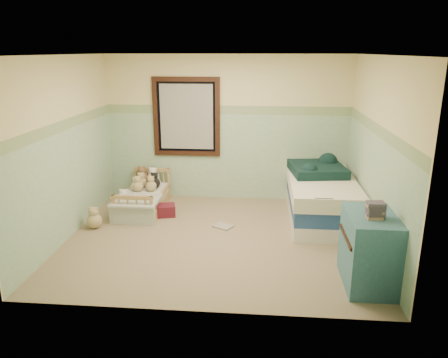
# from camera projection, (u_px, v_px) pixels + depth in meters

# --- Properties ---
(floor) EXTENTS (4.20, 3.60, 0.02)m
(floor) POSITION_uv_depth(u_px,v_px,m) (217.00, 239.00, 6.14)
(floor) COLOR gray
(floor) RESTS_ON ground
(ceiling) EXTENTS (4.20, 3.60, 0.02)m
(ceiling) POSITION_uv_depth(u_px,v_px,m) (216.00, 54.00, 5.42)
(ceiling) COLOR silver
(ceiling) RESTS_ON wall_back
(wall_back) EXTENTS (4.20, 0.04, 2.50)m
(wall_back) POSITION_uv_depth(u_px,v_px,m) (227.00, 129.00, 7.50)
(wall_back) COLOR beige
(wall_back) RESTS_ON floor
(wall_front) EXTENTS (4.20, 0.04, 2.50)m
(wall_front) POSITION_uv_depth(u_px,v_px,m) (196.00, 195.00, 4.07)
(wall_front) COLOR beige
(wall_front) RESTS_ON floor
(wall_left) EXTENTS (0.04, 3.60, 2.50)m
(wall_left) POSITION_uv_depth(u_px,v_px,m) (64.00, 149.00, 5.96)
(wall_left) COLOR beige
(wall_left) RESTS_ON floor
(wall_right) EXTENTS (0.04, 3.60, 2.50)m
(wall_right) POSITION_uv_depth(u_px,v_px,m) (377.00, 155.00, 5.61)
(wall_right) COLOR beige
(wall_right) RESTS_ON floor
(wainscot_mint) EXTENTS (4.20, 0.01, 1.50)m
(wainscot_mint) POSITION_uv_depth(u_px,v_px,m) (227.00, 157.00, 7.63)
(wainscot_mint) COLOR #8FAB93
(wainscot_mint) RESTS_ON floor
(border_strip) EXTENTS (4.20, 0.01, 0.15)m
(border_strip) POSITION_uv_depth(u_px,v_px,m) (227.00, 110.00, 7.40)
(border_strip) COLOR #4E7750
(border_strip) RESTS_ON wall_back
(window_frame) EXTENTS (1.16, 0.06, 1.36)m
(window_frame) POSITION_uv_depth(u_px,v_px,m) (186.00, 117.00, 7.47)
(window_frame) COLOR black
(window_frame) RESTS_ON wall_back
(window_blinds) EXTENTS (0.92, 0.01, 1.12)m
(window_blinds) POSITION_uv_depth(u_px,v_px,m) (186.00, 117.00, 7.48)
(window_blinds) COLOR #B5B5AD
(window_blinds) RESTS_ON window_frame
(toddler_bed_frame) EXTENTS (0.65, 1.30, 0.17)m
(toddler_bed_frame) POSITION_uv_depth(u_px,v_px,m) (144.00, 205.00, 7.23)
(toddler_bed_frame) COLOR #9B7246
(toddler_bed_frame) RESTS_ON floor
(toddler_mattress) EXTENTS (0.59, 1.24, 0.12)m
(toddler_mattress) POSITION_uv_depth(u_px,v_px,m) (143.00, 196.00, 7.19)
(toddler_mattress) COLOR silver
(toddler_mattress) RESTS_ON toddler_bed_frame
(patchwork_quilt) EXTENTS (0.70, 0.65, 0.03)m
(patchwork_quilt) POSITION_uv_depth(u_px,v_px,m) (136.00, 200.00, 6.78)
(patchwork_quilt) COLOR #6C8FB0
(patchwork_quilt) RESTS_ON toddler_mattress
(plush_bed_brown) EXTENTS (0.22, 0.22, 0.22)m
(plush_bed_brown) POSITION_uv_depth(u_px,v_px,m) (142.00, 178.00, 7.63)
(plush_bed_brown) COLOR brown
(plush_bed_brown) RESTS_ON toddler_mattress
(plush_bed_white) EXTENTS (0.21, 0.21, 0.21)m
(plush_bed_white) POSITION_uv_depth(u_px,v_px,m) (153.00, 179.00, 7.62)
(plush_bed_white) COLOR white
(plush_bed_white) RESTS_ON toddler_mattress
(plush_bed_tan) EXTENTS (0.18, 0.18, 0.18)m
(plush_bed_tan) POSITION_uv_depth(u_px,v_px,m) (142.00, 183.00, 7.42)
(plush_bed_tan) COLOR tan
(plush_bed_tan) RESTS_ON toddler_mattress
(plush_bed_dark) EXTENTS (0.19, 0.19, 0.19)m
(plush_bed_dark) POSITION_uv_depth(u_px,v_px,m) (155.00, 183.00, 7.40)
(plush_bed_dark) COLOR black
(plush_bed_dark) RESTS_ON toddler_mattress
(plush_floor_cream) EXTENTS (0.25, 0.25, 0.25)m
(plush_floor_cream) POSITION_uv_depth(u_px,v_px,m) (125.00, 203.00, 7.17)
(plush_floor_cream) COLOR silver
(plush_floor_cream) RESTS_ON floor
(plush_floor_tan) EXTENTS (0.23, 0.23, 0.23)m
(plush_floor_tan) POSITION_uv_depth(u_px,v_px,m) (94.00, 221.00, 6.46)
(plush_floor_tan) COLOR tan
(plush_floor_tan) RESTS_ON floor
(twin_bed_frame) EXTENTS (0.96, 1.91, 0.22)m
(twin_bed_frame) POSITION_uv_depth(u_px,v_px,m) (320.00, 212.00, 6.82)
(twin_bed_frame) COLOR white
(twin_bed_frame) RESTS_ON floor
(twin_boxspring) EXTENTS (0.96, 1.91, 0.22)m
(twin_boxspring) POSITION_uv_depth(u_px,v_px,m) (321.00, 199.00, 6.76)
(twin_boxspring) COLOR navy
(twin_boxspring) RESTS_ON twin_bed_frame
(twin_mattress) EXTENTS (1.00, 1.95, 0.22)m
(twin_mattress) POSITION_uv_depth(u_px,v_px,m) (322.00, 186.00, 6.69)
(twin_mattress) COLOR white
(twin_mattress) RESTS_ON twin_boxspring
(teal_blanket) EXTENTS (0.93, 0.97, 0.14)m
(teal_blanket) POSITION_uv_depth(u_px,v_px,m) (317.00, 169.00, 6.93)
(teal_blanket) COLOR black
(teal_blanket) RESTS_ON twin_mattress
(dresser) EXTENTS (0.52, 0.84, 0.84)m
(dresser) POSITION_uv_depth(u_px,v_px,m) (369.00, 250.00, 4.84)
(dresser) COLOR #365E6A
(dresser) RESTS_ON floor
(book_stack) EXTENTS (0.19, 0.15, 0.18)m
(book_stack) POSITION_uv_depth(u_px,v_px,m) (376.00, 210.00, 4.61)
(book_stack) COLOR brown
(book_stack) RESTS_ON dresser
(red_pillow) EXTENTS (0.34, 0.32, 0.18)m
(red_pillow) POSITION_uv_depth(u_px,v_px,m) (166.00, 210.00, 6.95)
(red_pillow) COLOR #A32641
(red_pillow) RESTS_ON floor
(floor_book) EXTENTS (0.34, 0.32, 0.03)m
(floor_book) POSITION_uv_depth(u_px,v_px,m) (223.00, 226.00, 6.52)
(floor_book) COLOR orange
(floor_book) RESTS_ON floor
(extra_plush_0) EXTENTS (0.16, 0.16, 0.16)m
(extra_plush_0) POSITION_uv_depth(u_px,v_px,m) (136.00, 186.00, 7.27)
(extra_plush_0) COLOR silver
(extra_plush_0) RESTS_ON toddler_mattress
(extra_plush_1) EXTENTS (0.15, 0.15, 0.15)m
(extra_plush_1) POSITION_uv_depth(u_px,v_px,m) (151.00, 179.00, 7.67)
(extra_plush_1) COLOR silver
(extra_plush_1) RESTS_ON toddler_mattress
(extra_plush_2) EXTENTS (0.18, 0.18, 0.18)m
(extra_plush_2) POSITION_uv_depth(u_px,v_px,m) (138.00, 186.00, 7.23)
(extra_plush_2) COLOR tan
(extra_plush_2) RESTS_ON toddler_mattress
(extra_plush_3) EXTENTS (0.17, 0.17, 0.17)m
(extra_plush_3) POSITION_uv_depth(u_px,v_px,m) (156.00, 183.00, 7.44)
(extra_plush_3) COLOR silver
(extra_plush_3) RESTS_ON toddler_mattress
(extra_plush_4) EXTENTS (0.18, 0.18, 0.18)m
(extra_plush_4) POSITION_uv_depth(u_px,v_px,m) (151.00, 186.00, 7.24)
(extra_plush_4) COLOR tan
(extra_plush_4) RESTS_ON toddler_mattress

